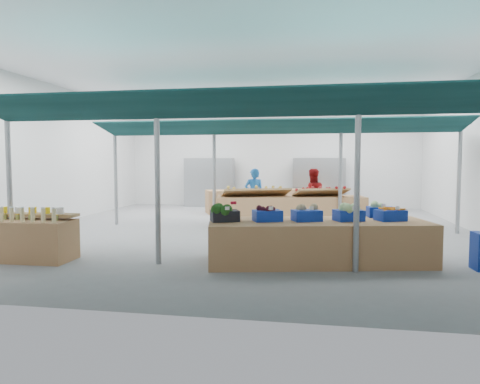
{
  "coord_description": "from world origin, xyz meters",
  "views": [
    {
      "loc": [
        1.78,
        -11.35,
        1.86
      ],
      "look_at": [
        0.1,
        -1.6,
        1.17
      ],
      "focal_mm": 32.0,
      "sensor_mm": 36.0,
      "label": 1
    }
  ],
  "objects": [
    {
      "name": "floor",
      "position": [
        0.0,
        0.0,
        0.0
      ],
      "size": [
        13.0,
        13.0,
        0.0
      ],
      "primitive_type": "plane",
      "color": "gray",
      "rests_on": "ground"
    },
    {
      "name": "hall",
      "position": [
        0.0,
        1.44,
        2.65
      ],
      "size": [
        13.0,
        13.0,
        13.0
      ],
      "color": "silver",
      "rests_on": "ground"
    },
    {
      "name": "pole_grid",
      "position": [
        0.75,
        -1.75,
        1.81
      ],
      "size": [
        10.0,
        4.6,
        3.0
      ],
      "color": "gray",
      "rests_on": "floor"
    },
    {
      "name": "awnings",
      "position": [
        0.75,
        -1.75,
        2.78
      ],
      "size": [
        9.5,
        7.08,
        0.3
      ],
      "color": "#0A2A2B",
      "rests_on": "pole_grid"
    },
    {
      "name": "back_shelving_left",
      "position": [
        -2.5,
        6.0,
        1.0
      ],
      "size": [
        2.0,
        0.5,
        2.0
      ],
      "primitive_type": "cube",
      "color": "#B23F33",
      "rests_on": "floor"
    },
    {
      "name": "back_shelving_right",
      "position": [
        2.0,
        6.0,
        1.0
      ],
      "size": [
        2.0,
        0.5,
        2.0
      ],
      "primitive_type": "cube",
      "color": "#B23F33",
      "rests_on": "floor"
    },
    {
      "name": "bottle_shelf",
      "position": [
        -3.54,
        -4.11,
        0.42
      ],
      "size": [
        1.73,
        1.09,
        1.04
      ],
      "rotation": [
        0.0,
        0.0,
        0.02
      ],
      "color": "#9C6944",
      "rests_on": "floor"
    },
    {
      "name": "veg_counter",
      "position": [
        1.88,
        -3.41,
        0.39
      ],
      "size": [
        4.19,
        2.1,
        0.78
      ],
      "primitive_type": "cube",
      "rotation": [
        0.0,
        0.0,
        0.2
      ],
      "color": "#9C6944",
      "rests_on": "floor"
    },
    {
      "name": "fruit_counter",
      "position": [
        1.15,
        0.82,
        0.44
      ],
      "size": [
        4.26,
        1.75,
        0.89
      ],
      "primitive_type": "cube",
      "rotation": [
        0.0,
        0.0,
        0.19
      ],
      "color": "#9C6944",
      "rests_on": "floor"
    },
    {
      "name": "far_counter",
      "position": [
        0.16,
        4.47,
        0.42
      ],
      "size": [
        4.67,
        2.64,
        0.84
      ],
      "primitive_type": "cube",
      "rotation": [
        0.0,
        0.0,
        0.39
      ],
      "color": "#9C6944",
      "rests_on": "floor"
    },
    {
      "name": "vendor_left",
      "position": [
        -0.05,
        1.92,
        0.83
      ],
      "size": [
        0.67,
        0.5,
        1.66
      ],
      "primitive_type": "imported",
      "rotation": [
        0.0,
        0.0,
        3.33
      ],
      "color": "blue",
      "rests_on": "floor"
    },
    {
      "name": "vendor_right",
      "position": [
        1.75,
        1.92,
        0.83
      ],
      "size": [
        0.91,
        0.77,
        1.66
      ],
      "primitive_type": "imported",
      "rotation": [
        0.0,
        0.0,
        3.33
      ],
      "color": "maroon",
      "rests_on": "floor"
    },
    {
      "name": "crate_broccoli",
      "position": [
        0.19,
        -3.75,
        0.94
      ],
      "size": [
        0.6,
        0.52,
        0.35
      ],
      "rotation": [
        0.0,
        0.0,
        0.4
      ],
      "color": "black",
      "rests_on": "veg_counter"
    },
    {
      "name": "crate_beets",
      "position": [
        0.96,
        -3.6,
        0.91
      ],
      "size": [
        0.6,
        0.52,
        0.29
      ],
      "rotation": [
        0.0,
        0.0,
        0.4
      ],
      "color": "#0D2A94",
      "rests_on": "veg_counter"
    },
    {
      "name": "crate_celeriac",
      "position": [
        1.66,
        -3.45,
        0.92
      ],
      "size": [
        0.6,
        0.52,
        0.31
      ],
      "rotation": [
        0.0,
        0.0,
        0.4
      ],
      "color": "#0D2A94",
      "rests_on": "veg_counter"
    },
    {
      "name": "crate_cabbage",
      "position": [
        2.43,
        -3.3,
        0.94
      ],
      "size": [
        0.6,
        0.52,
        0.35
      ],
      "rotation": [
        0.0,
        0.0,
        0.4
      ],
      "color": "#0D2A94",
      "rests_on": "veg_counter"
    },
    {
      "name": "crate_carrots",
      "position": [
        3.19,
        -3.15,
        0.89
      ],
      "size": [
        0.6,
        0.52,
        0.29
      ],
      "rotation": [
        0.0,
        0.0,
        0.4
      ],
      "color": "#0D2A94",
      "rests_on": "veg_counter"
    },
    {
      "name": "sparrow",
      "position": [
        0.04,
        -3.92,
        1.03
      ],
      "size": [
        0.12,
        0.09,
        0.11
      ],
      "rotation": [
        0.0,
        0.0,
        0.4
      ],
      "color": "brown",
      "rests_on": "crate_broccoli"
    },
    {
      "name": "pole_ribbon",
      "position": [
        0.31,
        -3.55,
        1.08
      ],
      "size": [
        0.12,
        0.12,
        0.28
      ],
      "color": "red",
      "rests_on": "pole_grid"
    },
    {
      "name": "apple_heap_yellow",
      "position": [
        0.2,
        0.54,
        1.06
      ],
      "size": [
        2.02,
        1.35,
        0.27
      ],
      "rotation": [
        0.0,
        0.0,
        0.38
      ],
      "color": "#997247",
      "rests_on": "fruit_counter"
    },
    {
      "name": "apple_heap_red",
      "position": [
        2.0,
        0.88,
        1.06
      ],
      "size": [
        1.65,
        1.2,
        0.27
      ],
      "rotation": [
        0.0,
        0.0,
        0.38
      ],
      "color": "#997247",
      "rests_on": "fruit_counter"
    },
    {
      "name": "pineapple",
      "position": [
        3.02,
        1.07,
        1.07
      ],
      "size": [
        0.14,
        0.14,
        0.39
      ],
      "rotation": [
        0.0,
        0.0,
        0.38
      ],
      "color": "#8C6019",
      "rests_on": "fruit_counter"
    },
    {
      "name": "crate_extra",
      "position": [
        3.09,
        -2.65,
        0.93
      ],
      "size": [
        0.53,
        0.42,
        0.32
      ],
      "rotation": [
        0.0,
        0.0,
        0.09
      ],
      "color": "#0D2A94",
      "rests_on": "veg_counter"
    }
  ]
}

